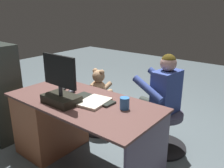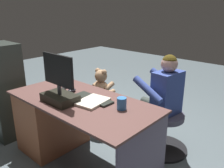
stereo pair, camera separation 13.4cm
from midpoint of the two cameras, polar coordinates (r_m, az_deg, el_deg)
ground_plane at (r=2.80m, az=-3.25°, el=-15.58°), size 10.00×10.00×0.00m
desk at (r=2.69m, az=-14.56°, el=-8.34°), size 1.52×0.73×0.71m
monitor at (r=2.20m, az=-14.01°, el=-1.28°), size 0.40×0.22×0.45m
keyboard at (r=2.25m, az=-6.00°, el=-3.68°), size 0.42×0.14×0.02m
computer_mouse at (r=2.47m, az=-11.28°, el=-1.74°), size 0.06×0.10×0.04m
cup at (r=2.04m, az=1.18°, el=-4.69°), size 0.08×0.08×0.11m
tv_remote at (r=2.54m, az=-13.54°, el=-1.54°), size 0.11×0.15×0.02m
notebook_binder at (r=2.18m, az=-6.07°, el=-4.36°), size 0.26×0.33×0.02m
office_chair_teddy at (r=3.12m, az=-4.34°, el=-6.47°), size 0.53×0.53×0.45m
teddy_bear at (r=2.99m, az=-4.33°, el=-0.13°), size 0.26×0.26×0.37m
visitor_chair at (r=2.75m, az=10.90°, el=-10.51°), size 0.54×0.54×0.45m
person at (r=2.61m, az=9.69°, el=-2.51°), size 0.53×0.52×1.10m
equipment_rack at (r=3.10m, az=-26.62°, el=-2.12°), size 0.44×0.36×1.15m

